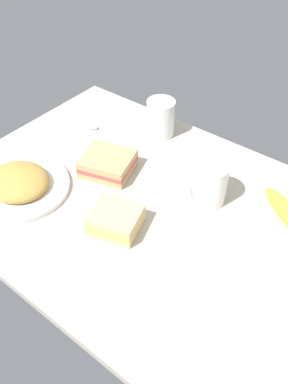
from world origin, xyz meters
TOP-DOWN VIEW (x-y plane):
  - tabletop at (0.00, 0.00)cm, footprint 90.00×64.00cm
  - plate_of_food at (-25.05, -14.35)cm, footprint 22.85×22.85cm
  - coffee_mug_black at (10.57, 9.13)cm, footprint 9.22×9.62cm
  - sandwich_main at (-13.41, 3.13)cm, footprint 13.98×13.21cm
  - sandwich_side at (-0.20, -9.49)cm, footprint 11.96×11.31cm
  - glass_of_milk at (-12.70, 23.42)cm, footprint 7.47×7.47cm
  - spoon at (-31.44, 14.28)cm, footprint 12.21×2.41cm
  - paper_napkin at (22.17, -5.99)cm, footprint 21.07×21.07cm

SIDE VIEW (x-z plane):
  - tabletop at x=0.00cm, z-range 0.00..2.00cm
  - paper_napkin at x=22.17cm, z-range 2.00..2.30cm
  - spoon at x=-31.44cm, z-range 1.98..2.78cm
  - plate_of_food at x=-25.05cm, z-range 1.25..6.17cm
  - sandwich_main at x=-13.41cm, z-range 2.00..6.40cm
  - sandwich_side at x=-0.20cm, z-range 2.00..6.40cm
  - glass_of_milk at x=-12.70cm, z-range 1.34..11.22cm
  - coffee_mug_black at x=10.57cm, z-range 2.14..12.09cm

